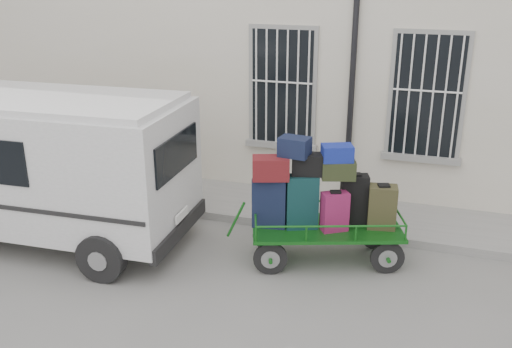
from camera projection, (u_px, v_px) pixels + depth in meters
name	position (u px, v px, depth m)	size (l,w,h in m)	color
ground	(255.00, 265.00, 9.05)	(80.00, 80.00, 0.00)	slate
building	(330.00, 35.00, 12.93)	(24.00, 5.15, 6.00)	beige
sidewalk	(290.00, 208.00, 10.99)	(24.00, 1.70, 0.15)	gray
luggage_cart	(319.00, 202.00, 8.84)	(2.77, 1.75, 2.06)	black
van	(40.00, 159.00, 9.45)	(5.11, 2.46, 2.52)	silver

